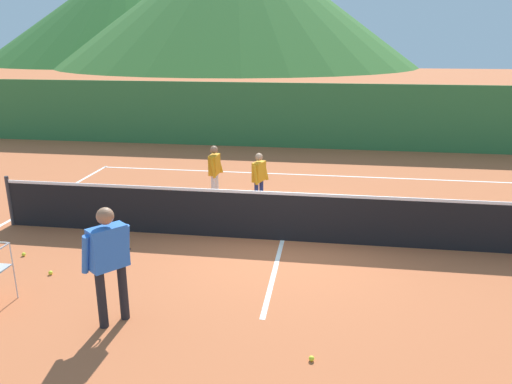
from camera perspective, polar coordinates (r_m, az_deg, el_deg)
name	(u,v)px	position (r m, az deg, el deg)	size (l,w,h in m)	color
ground_plane	(282,240)	(9.61, 3.05, -5.56)	(120.00, 120.00, 0.00)	#BC6038
line_baseline_far	(299,175)	(14.23, 4.98, 2.01)	(11.74, 0.08, 0.01)	white
line_sideline_west	(3,224)	(11.68, -27.02, -3.29)	(0.08, 9.97, 0.01)	white
line_service_center	(282,240)	(9.61, 3.05, -5.54)	(0.08, 5.71, 0.01)	white
tennis_net	(283,216)	(9.43, 3.10, -2.76)	(11.35, 0.08, 1.05)	#333338
instructor	(109,255)	(6.85, -16.53, -6.97)	(0.59, 0.81, 1.66)	black
student_0	(215,168)	(11.70, -4.77, 2.73)	(0.27, 0.53, 1.34)	silver
student_1	(259,175)	(11.21, 0.35, 1.94)	(0.36, 0.51, 1.27)	navy
tennis_ball_0	(312,358)	(6.33, 6.39, -18.46)	(0.07, 0.07, 0.07)	yellow
tennis_ball_3	(24,254)	(9.84, -25.12, -6.49)	(0.07, 0.07, 0.07)	yellow
tennis_ball_5	(51,273)	(8.93, -22.51, -8.56)	(0.07, 0.07, 0.07)	yellow
windscreen_fence	(307,116)	(17.56, 5.86, 8.66)	(25.83, 0.08, 2.26)	#33753D
hill_0	(126,13)	(87.60, -14.68, 19.27)	(44.30, 44.30, 15.35)	#2D6628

